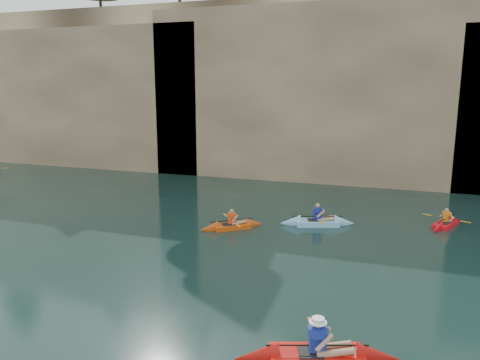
% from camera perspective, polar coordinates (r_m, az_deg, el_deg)
% --- Properties ---
extents(cliff, '(70.00, 16.00, 12.00)m').
position_cam_1_polar(cliff, '(37.95, 9.97, 11.18)').
color(cliff, tan).
rests_on(cliff, ground).
extents(cliff_slab_west, '(26.00, 2.40, 10.56)m').
position_cam_1_polar(cliff_slab_west, '(39.76, -22.29, 9.47)').
color(cliff_slab_west, tan).
rests_on(cliff_slab_west, ground).
extents(cliff_slab_center, '(24.00, 2.40, 11.40)m').
position_cam_1_polar(cliff_slab_center, '(30.34, 11.49, 10.47)').
color(cliff_slab_center, tan).
rests_on(cliff_slab_center, ground).
extents(sea_cave_west, '(4.50, 1.00, 4.00)m').
position_cam_1_polar(sea_cave_west, '(38.20, -20.27, 4.62)').
color(sea_cave_west, black).
rests_on(sea_cave_west, ground).
extents(sea_cave_center, '(3.50, 1.00, 3.20)m').
position_cam_1_polar(sea_cave_center, '(31.42, 0.10, 3.22)').
color(sea_cave_center, black).
rests_on(sea_cave_center, ground).
extents(sea_cave_east, '(5.00, 1.00, 4.50)m').
position_cam_1_polar(sea_cave_east, '(29.96, 26.40, 2.84)').
color(sea_cave_east, black).
rests_on(sea_cave_east, ground).
extents(main_kayaker, '(3.84, 2.43, 1.40)m').
position_cam_1_polar(main_kayaker, '(11.40, 9.34, -20.49)').
color(main_kayaker, red).
rests_on(main_kayaker, ground).
extents(kayaker_orange, '(2.64, 2.31, 1.09)m').
position_cam_1_polar(kayaker_orange, '(20.53, -1.02, -5.58)').
color(kayaker_orange, '#DB4C0D').
rests_on(kayaker_orange, ground).
extents(kayaker_red_far, '(1.93, 2.84, 1.03)m').
position_cam_1_polar(kayaker_red_far, '(22.78, 23.78, -4.87)').
color(kayaker_red_far, red).
rests_on(kayaker_red_far, ground).
extents(kayaker_ltblue_mid, '(3.37, 2.37, 1.26)m').
position_cam_1_polar(kayaker_ltblue_mid, '(21.26, 9.39, -5.07)').
color(kayaker_ltblue_mid, '#90CFF1').
rests_on(kayaker_ltblue_mid, ground).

